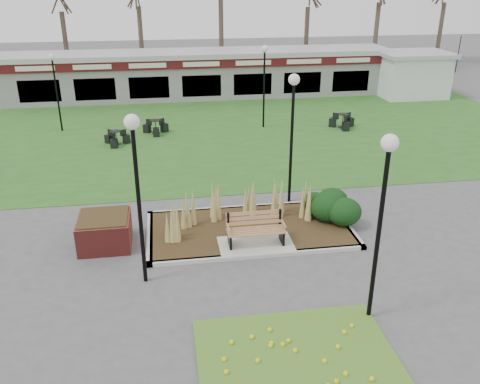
{
  "coord_description": "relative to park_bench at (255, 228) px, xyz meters",
  "views": [
    {
      "loc": [
        -2.49,
        -12.76,
        7.56
      ],
      "look_at": [
        -0.19,
        2.0,
        1.01
      ],
      "focal_mm": 38.0,
      "sensor_mm": 36.0,
      "label": 1
    }
  ],
  "objects": [
    {
      "name": "lamp_post_far_left",
      "position": [
        -7.62,
        13.12,
        2.23
      ],
      "size": [
        0.32,
        0.32,
        3.87
      ],
      "color": "black",
      "rests_on": "ground"
    },
    {
      "name": "patio_umbrella",
      "position": [
        15.55,
        16.24,
        1.21
      ],
      "size": [
        2.62,
        2.66,
        2.83
      ],
      "color": "black",
      "rests_on": "ground"
    },
    {
      "name": "planting_bed",
      "position": [
        1.27,
        1.1,
        -0.22
      ],
      "size": [
        6.75,
        3.4,
        1.27
      ],
      "color": "#302513",
      "rests_on": "ground"
    },
    {
      "name": "food_pavilion",
      "position": [
        0.0,
        19.71,
        0.89
      ],
      "size": [
        24.6,
        3.4,
        2.9
      ],
      "color": "gray",
      "rests_on": "ground"
    },
    {
      "name": "lawn",
      "position": [
        0.0,
        11.75,
        -0.58
      ],
      "size": [
        34.0,
        16.0,
        0.02
      ],
      "primitive_type": "cube",
      "color": "#2B5D1D",
      "rests_on": "ground"
    },
    {
      "name": "ground",
      "position": [
        0.0,
        -0.25,
        -0.59
      ],
      "size": [
        100.0,
        100.0,
        0.0
      ],
      "primitive_type": "plane",
      "color": "#515154",
      "rests_on": "ground"
    },
    {
      "name": "brick_planter",
      "position": [
        -4.4,
        0.75,
        -0.11
      ],
      "size": [
        1.5,
        1.5,
        0.95
      ],
      "color": "maroon",
      "rests_on": "ground"
    },
    {
      "name": "bistro_set_b",
      "position": [
        -4.71,
        10.41,
        -0.35
      ],
      "size": [
        1.23,
        1.16,
        0.66
      ],
      "color": "black",
      "rests_on": "ground"
    },
    {
      "name": "lamp_post_near_right",
      "position": [
        2.04,
        -3.75,
        2.71
      ],
      "size": [
        0.38,
        0.38,
        4.53
      ],
      "color": "black",
      "rests_on": "ground"
    },
    {
      "name": "lamp_post_mid_right",
      "position": [
        1.77,
        2.95,
        2.7
      ],
      "size": [
        0.37,
        0.37,
        4.51
      ],
      "color": "black",
      "rests_on": "ground"
    },
    {
      "name": "flower_bed",
      "position": [
        0.0,
        -4.85,
        -0.52
      ],
      "size": [
        4.2,
        3.0,
        0.16
      ],
      "color": "#367020",
      "rests_on": "ground"
    },
    {
      "name": "bistro_set_c",
      "position": [
        -2.87,
        11.91,
        -0.34
      ],
      "size": [
        1.29,
        1.14,
        0.69
      ],
      "color": "black",
      "rests_on": "ground"
    },
    {
      "name": "park_bench",
      "position": [
        0.0,
        0.0,
        0.0
      ],
      "size": [
        1.7,
        0.66,
        0.93
      ],
      "color": "#A8804C",
      "rests_on": "ground"
    },
    {
      "name": "lamp_post_far_right",
      "position": [
        2.68,
        12.21,
        2.45
      ],
      "size": [
        0.35,
        0.35,
        4.17
      ],
      "color": "black",
      "rests_on": "ground"
    },
    {
      "name": "service_hut",
      "position": [
        13.5,
        17.75,
        0.86
      ],
      "size": [
        4.4,
        3.4,
        2.83
      ],
      "color": "white",
      "rests_on": "ground"
    },
    {
      "name": "bistro_set_d",
      "position": [
        6.73,
        11.43,
        -0.33
      ],
      "size": [
        1.37,
        1.22,
        0.73
      ],
      "color": "black",
      "rests_on": "ground"
    },
    {
      "name": "lamp_post_near_left",
      "position": [
        -3.21,
        -1.37,
        2.71
      ],
      "size": [
        0.38,
        0.38,
        4.53
      ],
      "color": "black",
      "rests_on": "ground"
    }
  ]
}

